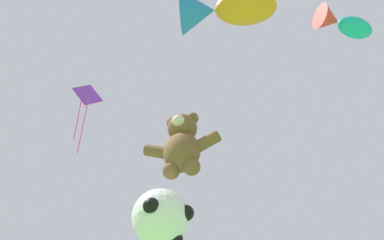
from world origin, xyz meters
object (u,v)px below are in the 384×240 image
(fish_kite_tangerine, at_px, (222,10))
(diamond_kite, at_px, (86,101))
(fish_kite_teal, at_px, (342,23))
(teddy_bear_kite, at_px, (182,144))
(soccer_ball_kite, at_px, (161,217))

(fish_kite_tangerine, distance_m, diamond_kite, 4.85)
(fish_kite_teal, bearing_deg, diamond_kite, 175.58)
(teddy_bear_kite, xyz_separation_m, soccer_ball_kite, (-0.40, 0.05, -1.76))
(teddy_bear_kite, relative_size, fish_kite_tangerine, 0.74)
(teddy_bear_kite, xyz_separation_m, fish_kite_teal, (4.12, -0.10, 2.92))
(fish_kite_tangerine, distance_m, fish_kite_teal, 3.04)
(teddy_bear_kite, bearing_deg, diamond_kite, 171.60)
(teddy_bear_kite, distance_m, fish_kite_tangerine, 3.37)
(diamond_kite, bearing_deg, soccer_ball_kite, -8.48)
(soccer_ball_kite, relative_size, diamond_kite, 0.43)
(teddy_bear_kite, relative_size, fish_kite_teal, 1.15)
(fish_kite_tangerine, bearing_deg, soccer_ball_kite, 140.60)
(fish_kite_tangerine, xyz_separation_m, diamond_kite, (-4.47, 1.86, 0.24))
(teddy_bear_kite, height_order, soccer_ball_kite, teddy_bear_kite)
(fish_kite_teal, height_order, diamond_kite, diamond_kite)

